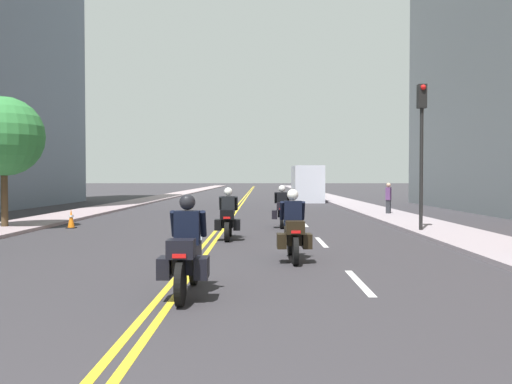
% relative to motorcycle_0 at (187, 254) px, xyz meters
% --- Properties ---
extents(ground_plane, '(264.00, 264.00, 0.00)m').
position_rel_motorcycle_0_xyz_m(ground_plane, '(-0.30, 41.14, -0.68)').
color(ground_plane, '#302E32').
extents(sidewalk_left, '(2.50, 144.00, 0.12)m').
position_rel_motorcycle_0_xyz_m(sidewalk_left, '(-8.07, 41.14, -0.62)').
color(sidewalk_left, gray).
rests_on(sidewalk_left, ground).
extents(sidewalk_right, '(2.50, 144.00, 0.12)m').
position_rel_motorcycle_0_xyz_m(sidewalk_right, '(7.46, 41.14, -0.62)').
color(sidewalk_right, gray).
rests_on(sidewalk_right, ground).
extents(centreline_yellow_inner, '(0.12, 132.00, 0.01)m').
position_rel_motorcycle_0_xyz_m(centreline_yellow_inner, '(-0.42, 41.14, -0.67)').
color(centreline_yellow_inner, yellow).
rests_on(centreline_yellow_inner, ground).
extents(centreline_yellow_outer, '(0.12, 132.00, 0.01)m').
position_rel_motorcycle_0_xyz_m(centreline_yellow_outer, '(-0.18, 41.14, -0.67)').
color(centreline_yellow_outer, yellow).
rests_on(centreline_yellow_outer, ground).
extents(lane_dashes_white, '(0.14, 56.40, 0.01)m').
position_rel_motorcycle_0_xyz_m(lane_dashes_white, '(2.96, 22.14, -0.67)').
color(lane_dashes_white, silver).
rests_on(lane_dashes_white, ground).
extents(motorcycle_0, '(0.76, 2.27, 1.63)m').
position_rel_motorcycle_0_xyz_m(motorcycle_0, '(0.00, 0.00, 0.00)').
color(motorcycle_0, black).
rests_on(motorcycle_0, ground).
extents(motorcycle_1, '(0.77, 2.19, 1.63)m').
position_rel_motorcycle_0_xyz_m(motorcycle_1, '(1.92, 3.64, -0.01)').
color(motorcycle_1, black).
rests_on(motorcycle_1, ground).
extents(motorcycle_2, '(0.76, 2.07, 1.59)m').
position_rel_motorcycle_0_xyz_m(motorcycle_2, '(0.18, 7.82, -0.04)').
color(motorcycle_2, black).
rests_on(motorcycle_2, ground).
extents(motorcycle_3, '(0.77, 2.18, 1.60)m').
position_rel_motorcycle_0_xyz_m(motorcycle_3, '(1.99, 11.88, -0.03)').
color(motorcycle_3, black).
rests_on(motorcycle_3, ground).
extents(traffic_cone_0, '(0.32, 0.32, 0.72)m').
position_rel_motorcycle_0_xyz_m(traffic_cone_0, '(-5.92, 11.39, -0.32)').
color(traffic_cone_0, black).
rests_on(traffic_cone_0, ground).
extents(traffic_light_near, '(0.28, 0.38, 5.03)m').
position_rel_motorcycle_0_xyz_m(traffic_light_near, '(6.62, 9.63, 2.79)').
color(traffic_light_near, black).
rests_on(traffic_light_near, ground).
extents(pedestrian_1, '(0.35, 0.50, 1.64)m').
position_rel_motorcycle_0_xyz_m(pedestrian_1, '(7.53, 18.05, 0.17)').
color(pedestrian_1, '#2B2E33').
rests_on(pedestrian_1, ground).
extents(street_tree_0, '(2.88, 2.88, 4.83)m').
position_rel_motorcycle_0_xyz_m(street_tree_0, '(-8.15, 10.83, 2.70)').
color(street_tree_0, '#473521').
rests_on(street_tree_0, ground).
extents(parked_truck, '(2.20, 6.50, 2.80)m').
position_rel_motorcycle_0_xyz_m(parked_truck, '(4.82, 33.84, 0.60)').
color(parked_truck, '#B7B2BE').
rests_on(parked_truck, ground).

